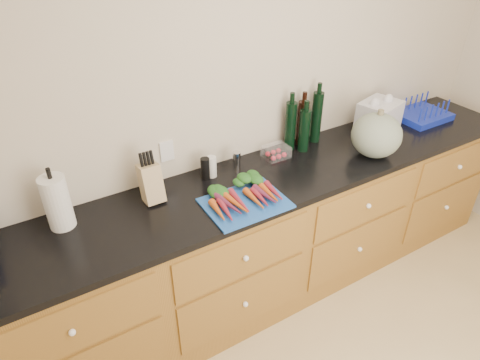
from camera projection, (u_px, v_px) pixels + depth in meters
wall_back at (253, 98)px, 2.61m from camera, size 4.10×0.05×2.60m
cabinets at (278, 235)px, 2.84m from camera, size 3.60×0.64×0.90m
countertop at (281, 175)px, 2.58m from camera, size 3.64×0.62×0.04m
cutting_board at (245, 203)px, 2.30m from camera, size 0.44×0.34×0.01m
carrots at (241, 194)px, 2.32m from camera, size 0.40×0.30×0.06m
squash at (376, 135)px, 2.68m from camera, size 0.31×0.31×0.28m
paper_towel at (57, 203)px, 2.07m from camera, size 0.13×0.13×0.28m
knife_block at (151, 183)px, 2.28m from camera, size 0.11×0.11×0.21m
grinder_salt at (212, 167)px, 2.50m from camera, size 0.06×0.06×0.13m
grinder_pepper at (205, 168)px, 2.48m from camera, size 0.05×0.05×0.13m
canister_chrome at (237, 160)px, 2.58m from camera, size 0.05×0.05×0.11m
tomato_box at (276, 152)px, 2.71m from camera, size 0.16×0.12×0.07m
bottles at (304, 124)px, 2.77m from camera, size 0.29×0.15×0.34m
grocery_bag at (379, 116)px, 3.00m from camera, size 0.33×0.29×0.21m
dish_rack at (422, 114)px, 3.19m from camera, size 0.38×0.30×0.15m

